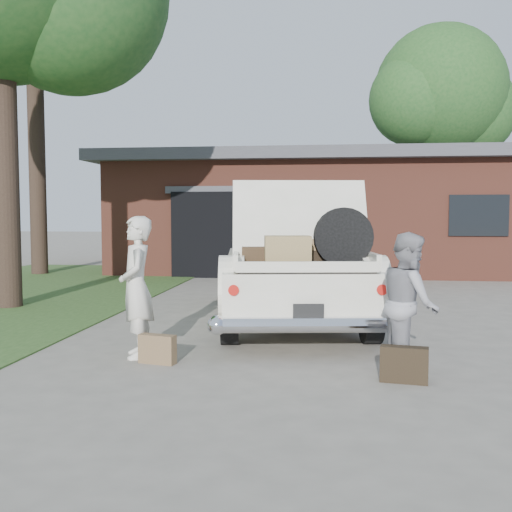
# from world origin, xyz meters

# --- Properties ---
(ground) EXTENTS (90.00, 90.00, 0.00)m
(ground) POSITION_xyz_m (0.00, 0.00, 0.00)
(ground) COLOR gray
(ground) RESTS_ON ground
(house) EXTENTS (12.80, 7.80, 3.30)m
(house) POSITION_xyz_m (0.98, 11.47, 1.67)
(house) COLOR brown
(house) RESTS_ON ground
(tree_right) EXTENTS (5.88, 5.11, 9.04)m
(tree_right) POSITION_xyz_m (5.28, 17.65, 6.20)
(tree_right) COLOR #38281E
(tree_right) RESTS_ON ground
(sedan) EXTENTS (2.75, 5.46, 2.08)m
(sedan) POSITION_xyz_m (0.34, 2.11, 0.77)
(sedan) COLOR silver
(sedan) RESTS_ON ground
(woman_left) EXTENTS (0.57, 0.69, 1.62)m
(woman_left) POSITION_xyz_m (-1.24, -0.47, 0.81)
(woman_left) COLOR beige
(woman_left) RESTS_ON ground
(woman_right) EXTENTS (0.64, 0.78, 1.46)m
(woman_right) POSITION_xyz_m (1.76, -0.78, 0.73)
(woman_right) COLOR gray
(woman_right) RESTS_ON ground
(suitcase_left) EXTENTS (0.43, 0.22, 0.32)m
(suitcase_left) POSITION_xyz_m (-0.93, -0.73, 0.16)
(suitcase_left) COLOR brown
(suitcase_left) RESTS_ON ground
(suitcase_right) EXTENTS (0.48, 0.22, 0.35)m
(suitcase_right) POSITION_xyz_m (1.68, -1.16, 0.18)
(suitcase_right) COLOR black
(suitcase_right) RESTS_ON ground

